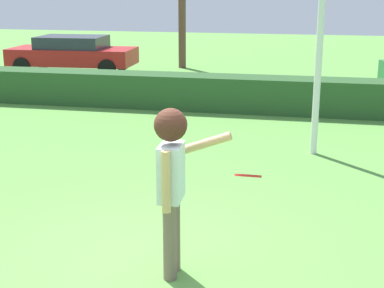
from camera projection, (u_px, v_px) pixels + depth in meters
name	position (u px, v px, depth m)	size (l,w,h in m)	color
ground_plane	(138.00, 262.00, 6.26)	(60.00, 60.00, 0.00)	#5D9B43
person	(172.00, 172.00, 5.71)	(0.74, 0.58, 1.79)	#776054
frisbee	(248.00, 176.00, 5.32)	(0.26, 0.25, 0.11)	red
hedge_row	(237.00, 93.00, 13.68)	(21.77, 0.90, 0.82)	#2A5127
parked_car_red	(73.00, 53.00, 19.37)	(4.27, 1.95, 1.25)	#B21E1E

